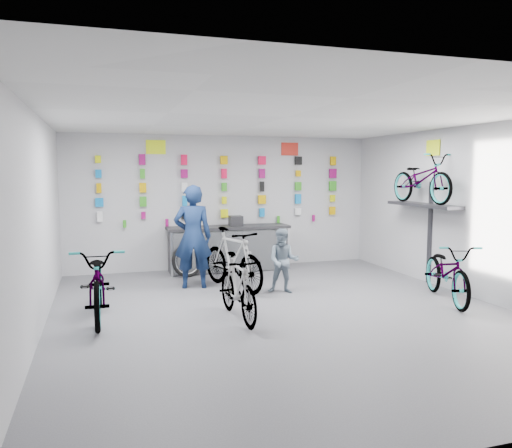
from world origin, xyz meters
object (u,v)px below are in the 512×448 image
object	(u,v)px
bike_left	(99,282)
bike_right	(447,272)
counter	(229,249)
bike_service	(233,259)
customer	(283,261)
bike_center	(238,287)
clerk	(193,237)

from	to	relation	value
bike_left	bike_right	xyz separation A→B (m)	(5.63, -0.72, -0.05)
counter	bike_left	world-z (taller)	bike_left
counter	bike_service	bearing A→B (deg)	-101.88
counter	bike_right	bearing A→B (deg)	-51.45
counter	customer	world-z (taller)	customer
bike_center	bike_right	xyz separation A→B (m)	(3.68, -0.02, 0.02)
bike_left	counter	bearing A→B (deg)	47.41
bike_right	bike_service	world-z (taller)	bike_service
bike_left	bike_right	world-z (taller)	bike_left
bike_center	clerk	xyz separation A→B (m)	(-0.26, 2.25, 0.48)
bike_service	bike_center	bearing A→B (deg)	-121.64
clerk	counter	bearing A→B (deg)	-118.11
clerk	customer	size ratio (longest dim) A/B	1.66
counter	bike_service	size ratio (longest dim) A/B	1.42
counter	bike_center	xyz separation A→B (m)	(-0.78, -3.61, 0.00)
bike_right	bike_service	size ratio (longest dim) A/B	1.01
bike_center	customer	size ratio (longest dim) A/B	1.39
counter	customer	size ratio (longest dim) A/B	2.30
bike_left	customer	size ratio (longest dim) A/B	1.80
bike_right	clerk	world-z (taller)	clerk
bike_left	bike_service	distance (m)	2.68
bike_center	bike_right	bearing A→B (deg)	-3.16
customer	bike_center	bearing A→B (deg)	-109.12
counter	customer	bearing A→B (deg)	-78.87
bike_center	bike_service	world-z (taller)	bike_service
counter	bike_left	distance (m)	4.00
bike_center	customer	xyz separation A→B (m)	(1.23, 1.35, 0.10)
counter	bike_center	size ratio (longest dim) A/B	1.65
bike_service	bike_right	bearing A→B (deg)	-49.98
bike_left	bike_service	bearing A→B (deg)	27.84
bike_right	counter	bearing A→B (deg)	146.37
clerk	customer	bearing A→B (deg)	158.07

